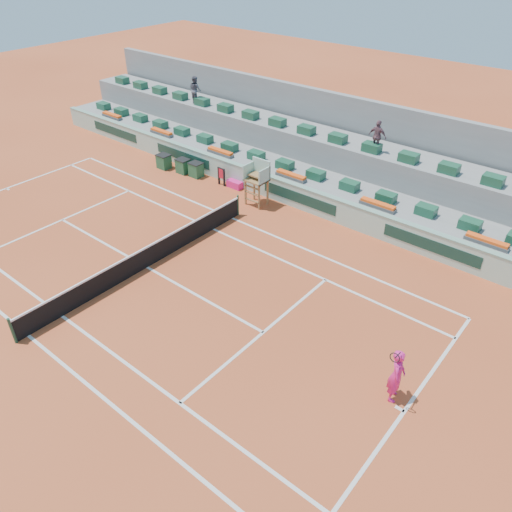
% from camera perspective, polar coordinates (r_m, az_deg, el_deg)
% --- Properties ---
extents(ground, '(90.00, 90.00, 0.00)m').
position_cam_1_polar(ground, '(21.87, -12.35, -1.27)').
color(ground, '#A54120').
rests_on(ground, ground).
extents(seating_tier_lower, '(36.00, 4.00, 1.20)m').
position_cam_1_polar(seating_tier_lower, '(28.33, 4.37, 9.43)').
color(seating_tier_lower, gray).
rests_on(seating_tier_lower, ground).
extents(seating_tier_upper, '(36.00, 2.40, 2.60)m').
position_cam_1_polar(seating_tier_upper, '(29.27, 6.30, 11.65)').
color(seating_tier_upper, gray).
rests_on(seating_tier_upper, ground).
extents(stadium_back_wall, '(36.00, 0.40, 4.40)m').
position_cam_1_polar(stadium_back_wall, '(30.22, 8.16, 14.08)').
color(stadium_back_wall, gray).
rests_on(stadium_back_wall, ground).
extents(player_bag, '(0.91, 0.41, 0.41)m').
position_cam_1_polar(player_bag, '(27.90, -2.45, 8.19)').
color(player_bag, '#E71E7B').
rests_on(player_bag, ground).
extents(spectator_left, '(0.95, 0.81, 1.69)m').
position_cam_1_polar(spectator_left, '(33.37, -6.95, 18.34)').
color(spectator_left, '#4D4E5A').
rests_on(spectator_left, seating_tier_upper).
extents(spectator_mid, '(0.95, 0.41, 1.62)m').
position_cam_1_polar(spectator_mid, '(26.22, 13.70, 13.15)').
color(spectator_mid, '#704A54').
rests_on(spectator_mid, seating_tier_upper).
extents(court_lines, '(23.89, 11.09, 0.01)m').
position_cam_1_polar(court_lines, '(21.87, -12.35, -1.26)').
color(court_lines, silver).
rests_on(court_lines, ground).
extents(tennis_net, '(0.10, 11.97, 1.10)m').
position_cam_1_polar(tennis_net, '(21.58, -12.52, -0.13)').
color(tennis_net, black).
rests_on(tennis_net, ground).
extents(advertising_hoarding, '(36.00, 0.34, 1.26)m').
position_cam_1_polar(advertising_hoarding, '(26.69, 1.61, 7.98)').
color(advertising_hoarding, '#A0C9B6').
rests_on(advertising_hoarding, ground).
extents(umpire_chair, '(1.10, 0.90, 2.40)m').
position_cam_1_polar(umpire_chair, '(25.61, 0.20, 9.07)').
color(umpire_chair, brown).
rests_on(umpire_chair, ground).
extents(seat_row_lower, '(32.90, 0.60, 0.44)m').
position_cam_1_polar(seat_row_lower, '(27.32, 3.32, 10.40)').
color(seat_row_lower, '#194C33').
rests_on(seat_row_lower, seating_tier_lower).
extents(seat_row_upper, '(32.90, 0.60, 0.44)m').
position_cam_1_polar(seat_row_upper, '(28.26, 5.79, 14.16)').
color(seat_row_upper, '#194C33').
rests_on(seat_row_upper, seating_tier_upper).
extents(flower_planters, '(26.80, 0.36, 0.28)m').
position_cam_1_polar(flower_planters, '(27.62, -0.24, 10.53)').
color(flower_planters, '#515151').
rests_on(flower_planters, seating_tier_lower).
extents(drink_cooler_a, '(0.74, 0.64, 0.84)m').
position_cam_1_polar(drink_cooler_a, '(29.32, -6.87, 9.78)').
color(drink_cooler_a, '#1B5131').
rests_on(drink_cooler_a, ground).
extents(drink_cooler_b, '(0.75, 0.65, 0.84)m').
position_cam_1_polar(drink_cooler_b, '(29.88, -8.34, 10.15)').
color(drink_cooler_b, '#1B5131').
rests_on(drink_cooler_b, ground).
extents(drink_cooler_c, '(0.77, 0.67, 0.84)m').
position_cam_1_polar(drink_cooler_c, '(30.69, -10.49, 10.59)').
color(drink_cooler_c, '#1B5131').
rests_on(drink_cooler_c, ground).
extents(towel_rack, '(0.52, 0.09, 1.03)m').
position_cam_1_polar(towel_rack, '(28.06, -3.98, 9.20)').
color(towel_rack, black).
rests_on(towel_rack, ground).
extents(tennis_player, '(0.67, 0.97, 2.28)m').
position_cam_1_polar(tennis_player, '(16.02, 15.78, -12.97)').
color(tennis_player, '#E71E7B').
rests_on(tennis_player, ground).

